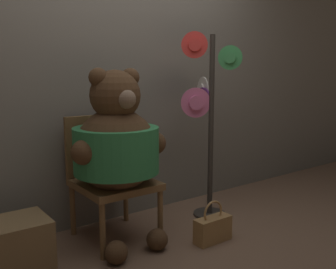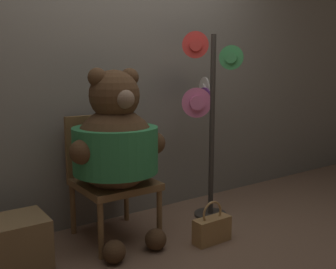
% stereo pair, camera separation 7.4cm
% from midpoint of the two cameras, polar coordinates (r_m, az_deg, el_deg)
% --- Properties ---
extents(ground_plane, '(14.00, 14.00, 0.00)m').
position_cam_midpoint_polar(ground_plane, '(2.91, 0.25, -15.45)').
color(ground_plane, brown).
extents(wall_back, '(8.00, 0.10, 2.49)m').
position_cam_midpoint_polar(wall_back, '(3.18, -6.40, 9.74)').
color(wall_back, slate).
rests_on(wall_back, ground_plane).
extents(chair, '(0.52, 0.55, 0.90)m').
position_cam_midpoint_polar(chair, '(2.85, -8.27, -5.77)').
color(chair, brown).
rests_on(chair, ground_plane).
extents(teddy_bear, '(0.72, 0.64, 1.25)m').
position_cam_midpoint_polar(teddy_bear, '(2.63, -7.14, -1.47)').
color(teddy_bear, '#4C331E').
rests_on(teddy_bear, ground_plane).
extents(hat_display_rack, '(0.38, 0.48, 1.56)m').
position_cam_midpoint_polar(hat_display_rack, '(3.17, 6.70, 2.88)').
color(hat_display_rack, '#332D28').
rests_on(hat_display_rack, ground_plane).
extents(handbag_on_ground, '(0.29, 0.11, 0.31)m').
position_cam_midpoint_polar(handbag_on_ground, '(2.82, 7.49, -14.04)').
color(handbag_on_ground, '#A87A47').
rests_on(handbag_on_ground, ground_plane).
extents(wooden_crate, '(0.34, 0.34, 0.34)m').
position_cam_midpoint_polar(wooden_crate, '(2.57, -21.06, -15.36)').
color(wooden_crate, brown).
rests_on(wooden_crate, ground_plane).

